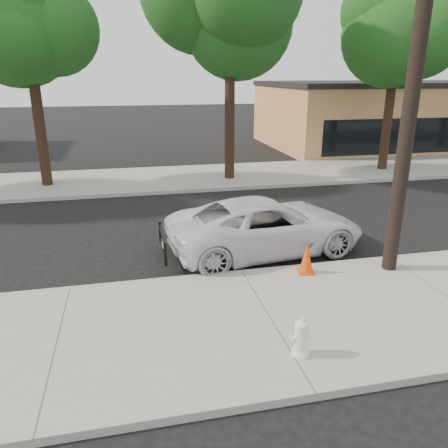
{
  "coord_description": "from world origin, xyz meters",
  "views": [
    {
      "loc": [
        -2.51,
        -11.44,
        4.71
      ],
      "look_at": [
        -0.2,
        -0.97,
        1.0
      ],
      "focal_mm": 35.0,
      "sensor_mm": 36.0,
      "label": 1
    }
  ],
  "objects_px": {
    "utility_pole": "(415,74)",
    "police_cruiser": "(266,226)",
    "traffic_cone": "(307,259)",
    "fire_hydrant": "(301,338)"
  },
  "relations": [
    {
      "from": "police_cruiser",
      "to": "traffic_cone",
      "type": "relative_size",
      "value": 7.2
    },
    {
      "from": "fire_hydrant",
      "to": "traffic_cone",
      "type": "distance_m",
      "value": 3.33
    },
    {
      "from": "police_cruiser",
      "to": "utility_pole",
      "type": "bearing_deg",
      "value": -136.31
    },
    {
      "from": "utility_pole",
      "to": "police_cruiser",
      "type": "height_order",
      "value": "utility_pole"
    },
    {
      "from": "utility_pole",
      "to": "traffic_cone",
      "type": "height_order",
      "value": "utility_pole"
    },
    {
      "from": "police_cruiser",
      "to": "fire_hydrant",
      "type": "bearing_deg",
      "value": 161.73
    },
    {
      "from": "police_cruiser",
      "to": "fire_hydrant",
      "type": "distance_m",
      "value": 4.97
    },
    {
      "from": "police_cruiser",
      "to": "fire_hydrant",
      "type": "height_order",
      "value": "police_cruiser"
    },
    {
      "from": "police_cruiser",
      "to": "traffic_cone",
      "type": "bearing_deg",
      "value": -174.34
    },
    {
      "from": "fire_hydrant",
      "to": "traffic_cone",
      "type": "height_order",
      "value": "traffic_cone"
    }
  ]
}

